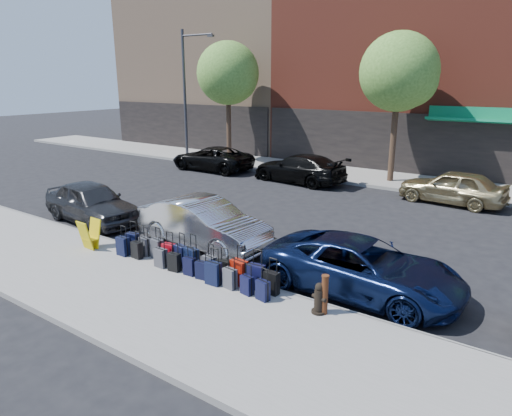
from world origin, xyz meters
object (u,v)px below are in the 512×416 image
Objects in this scene: tree_center at (402,74)px; streetlight at (187,87)px; car_far_2 at (452,187)px; suitcase_front_5 at (192,259)px; bollard at (325,294)px; display_rack at (90,235)px; car_near_1 at (204,223)px; car_far_1 at (299,168)px; tree_left at (230,75)px; car_near_2 at (362,267)px; car_far_0 at (212,158)px; car_near_0 at (92,202)px; fire_hydrant at (319,299)px.

tree_center is 13.48m from streetlight.
tree_center is at bearing -121.11° from car_far_2.
bollard is at bearing 10.27° from suitcase_front_5.
streetlight is 8.63× the size of bollard.
suitcase_front_5 is (12.72, -13.65, -4.19)m from streetlight.
streetlight is at bearing 124.77° from display_rack.
car_far_2 is (4.08, 11.93, 0.27)m from suitcase_front_5.
car_far_1 is at bearing 15.16° from car_near_1.
tree_left is 7.01× the size of suitcase_front_5.
car_near_2 is at bearing 17.73° from display_rack.
tree_left is 8.29m from car_far_1.
bollard is 0.18× the size of car_far_0.
car_near_0 is at bearing 178.25° from suitcase_front_5.
tree_center reaches higher than suitcase_front_5.
tree_left reaches higher than car_near_0.
bollard is 1.02× the size of display_rack.
display_rack is at bearing -67.84° from tree_left.
car_far_0 is (0.53, -2.51, -4.72)m from tree_left.
streetlight is 1.60× the size of car_far_0.
display_rack is 3.33m from car_near_0.
streetlight is (-13.44, -0.70, -0.75)m from tree_center.
car_far_2 is (5.34, 9.99, -0.02)m from car_near_1.
car_far_0 is at bearing -83.63° from car_far_1.
car_far_2 reaches higher than fire_hydrant.
car_far_1 reaches higher than fire_hydrant.
car_near_2 is 16.87m from car_far_0.
tree_center reaches higher than fire_hydrant.
car_far_2 is at bearing -25.14° from car_near_1.
bollard is 0.19× the size of car_near_2.
car_near_2 is (0.16, 1.73, 0.07)m from bollard.
tree_left reaches higher than fire_hydrant.
car_far_2 reaches higher than car_far_0.
car_far_2 is (10.45, 10.44, -0.02)m from car_near_0.
car_near_1 is at bearing 87.80° from car_near_2.
car_near_2 reaches higher than fire_hydrant.
tree_left is 10.50m from tree_center.
tree_left is at bearing 114.53° from display_rack.
tree_left is 7.85× the size of bollard.
suitcase_front_5 is 6.54m from car_near_0.
bollard is at bearing 37.89° from car_far_1.
car_far_2 is (0.17, 12.04, 0.26)m from fire_hydrant.
car_far_2 is at bearing 89.76° from bollard.
car_far_1 is at bearing 134.53° from fire_hydrant.
streetlight is 19.12m from suitcase_front_5.
car_near_1 is at bearing -23.53° from car_far_2.
tree_left reaches higher than car_far_2.
streetlight reaches higher than tree_left.
bollard is at bearing 47.11° from car_far_0.
streetlight reaches higher than car_near_1.
car_near_1 is 11.33m from car_far_2.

